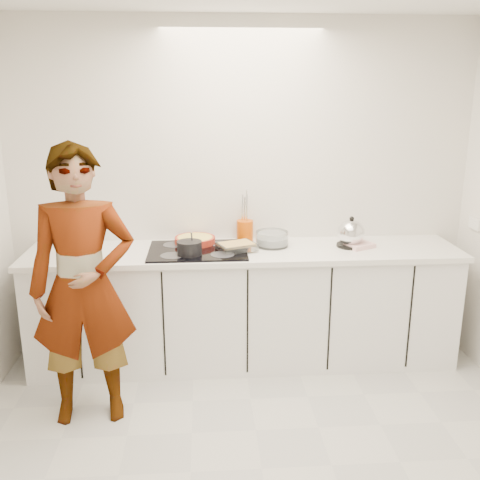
{
  "coord_description": "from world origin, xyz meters",
  "views": [
    {
      "loc": [
        -0.3,
        -2.54,
        2.06
      ],
      "look_at": [
        -0.05,
        1.05,
        1.05
      ],
      "focal_mm": 40.0,
      "sensor_mm": 36.0,
      "label": 1
    }
  ],
  "objects": [
    {
      "name": "saucepan",
      "position": [
        -0.41,
        1.14,
        0.97
      ],
      "size": [
        0.23,
        0.23,
        0.17
      ],
      "color": "black",
      "rests_on": "hob"
    },
    {
      "name": "wall_front",
      "position": [
        0.0,
        -1.6,
        1.3
      ],
      "size": [
        3.6,
        0.0,
        2.6
      ],
      "primitive_type": "cube",
      "color": "silver",
      "rests_on": "ground"
    },
    {
      "name": "countertop",
      "position": [
        0.0,
        1.28,
        0.89
      ],
      "size": [
        3.24,
        0.64,
        0.04
      ],
      "primitive_type": "cube",
      "color": "white",
      "rests_on": "base_cabinets"
    },
    {
      "name": "hob",
      "position": [
        -0.35,
        1.26,
        0.92
      ],
      "size": [
        0.72,
        0.54,
        0.01
      ],
      "primitive_type": "cube",
      "color": "black",
      "rests_on": "countertop"
    },
    {
      "name": "floor",
      "position": [
        0.0,
        0.0,
        0.0
      ],
      "size": [
        3.6,
        3.2,
        0.0
      ],
      "primitive_type": "cube",
      "color": "beige",
      "rests_on": "ground"
    },
    {
      "name": "tart_dish",
      "position": [
        -0.37,
        1.43,
        0.95
      ],
      "size": [
        0.38,
        0.38,
        0.05
      ],
      "color": "#A12919",
      "rests_on": "hob"
    },
    {
      "name": "cook",
      "position": [
        -1.05,
        0.62,
        0.89
      ],
      "size": [
        0.69,
        0.5,
        1.78
      ],
      "primitive_type": "imported",
      "rotation": [
        0.0,
        0.0,
        0.11
      ],
      "color": "white",
      "rests_on": "floor"
    },
    {
      "name": "mixing_bowl",
      "position": [
        0.22,
        1.36,
        0.96
      ],
      "size": [
        0.32,
        0.32,
        0.11
      ],
      "color": "silver",
      "rests_on": "countertop"
    },
    {
      "name": "baking_dish",
      "position": [
        -0.06,
        1.23,
        0.95
      ],
      "size": [
        0.32,
        0.28,
        0.05
      ],
      "color": "silver",
      "rests_on": "hob"
    },
    {
      "name": "kettle",
      "position": [
        0.81,
        1.3,
        1.01
      ],
      "size": [
        0.24,
        0.24,
        0.24
      ],
      "color": "black",
      "rests_on": "countertop"
    },
    {
      "name": "utensil_crock",
      "position": [
        0.02,
        1.54,
        0.99
      ],
      "size": [
        0.15,
        0.15,
        0.16
      ],
      "primitive_type": "cylinder",
      "rotation": [
        0.0,
        0.0,
        -0.15
      ],
      "color": "#D04F04",
      "rests_on": "countertop"
    },
    {
      "name": "wall_back",
      "position": [
        0.0,
        1.6,
        1.3
      ],
      "size": [
        3.6,
        0.0,
        2.6
      ],
      "primitive_type": "cube",
      "color": "silver",
      "rests_on": "ground"
    },
    {
      "name": "base_cabinets",
      "position": [
        0.0,
        1.28,
        0.43
      ],
      "size": [
        3.2,
        0.58,
        0.87
      ],
      "primitive_type": "cube",
      "color": "white",
      "rests_on": "floor"
    },
    {
      "name": "tea_towel",
      "position": [
        0.88,
        1.28,
        0.93
      ],
      "size": [
        0.25,
        0.22,
        0.03
      ],
      "primitive_type": "cube",
      "rotation": [
        0.0,
        0.0,
        0.47
      ],
      "color": "white",
      "rests_on": "countertop"
    }
  ]
}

